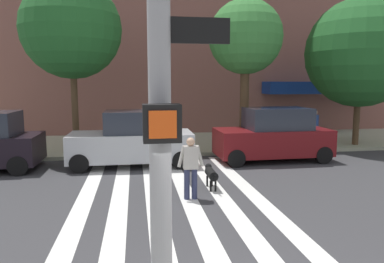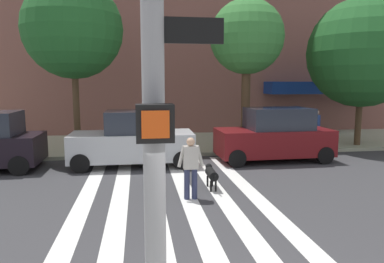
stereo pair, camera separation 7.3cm
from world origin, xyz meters
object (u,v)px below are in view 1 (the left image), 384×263
Objects in this scene: traffic_light_pole at (160,19)px; street_tree_middle at (245,38)px; dog_on_leash at (211,173)px; pedestrian_dog_walker at (191,165)px; parked_car_behind_first at (133,140)px; pedestrian_bystander at (314,125)px; parked_car_third_in_line at (273,136)px; street_tree_nearest at (71,29)px; street_tree_further at (361,53)px.

street_tree_middle is (4.55, 12.51, 1.43)m from traffic_light_pole.
street_tree_middle is 7.51m from dog_on_leash.
pedestrian_dog_walker is (-3.35, -6.25, -4.02)m from street_tree_middle.
parked_car_behind_first is 8.63m from pedestrian_bystander.
parked_car_third_in_line is 3.68m from pedestrian_bystander.
parked_car_behind_first is 4.03m from dog_on_leash.
street_tree_nearest is at bearing 178.37° from street_tree_middle.
parked_car_third_in_line is (5.43, 0.00, 0.03)m from parked_car_behind_first.
dog_on_leash is at bearing 49.63° from pedestrian_dog_walker.
traffic_light_pole is 16.06m from street_tree_further.
dog_on_leash is at bearing -133.99° from parked_car_third_in_line.
traffic_light_pole is 6.88m from pedestrian_dog_walker.
street_tree_middle reaches higher than traffic_light_pole.
street_tree_nearest is at bearing 179.82° from pedestrian_bystander.
street_tree_further is 4.10× the size of pedestrian_bystander.
parked_car_behind_first reaches higher than pedestrian_bystander.
traffic_light_pole is 10.73m from parked_car_behind_first.
street_tree_nearest reaches higher than traffic_light_pole.
pedestrian_bystander reaches higher than pedestrian_dog_walker.
street_tree_further is at bearing 51.37° from traffic_light_pole.
pedestrian_bystander is (8.00, 12.68, -2.44)m from traffic_light_pole.
street_tree_nearest is 4.30× the size of pedestrian_bystander.
street_tree_further is 5.91× the size of dog_on_leash.
pedestrian_dog_walker is at bearing 79.20° from traffic_light_pole.
pedestrian_bystander is at bearing 43.34° from pedestrian_dog_walker.
street_tree_further is at bearing -0.83° from street_tree_nearest.
street_tree_nearest is 11.45m from pedestrian_bystander.
street_tree_middle reaches higher than pedestrian_bystander.
parked_car_behind_first is 0.66× the size of street_tree_further.
street_tree_further reaches higher than pedestrian_bystander.
street_tree_middle is at bearing -177.14° from pedestrian_bystander.
parked_car_behind_first is 11.10m from street_tree_further.
traffic_light_pole is 15.19m from pedestrian_bystander.
pedestrian_dog_walker is (1.52, -4.16, -0.03)m from parked_car_behind_first.
parked_car_third_in_line reaches higher than parked_car_behind_first.
street_tree_further is (5.47, 0.02, -0.56)m from street_tree_middle.
parked_car_behind_first is 3.92× the size of dog_on_leash.
traffic_light_pole is at bearing -122.25° from pedestrian_bystander.
street_tree_middle reaches higher than parked_car_behind_first.
pedestrian_bystander is (6.08, 5.57, 0.63)m from dog_on_leash.
parked_car_behind_first is 5.36m from street_tree_nearest.
street_tree_middle is at bearing 104.99° from parked_car_third_in_line.
dog_on_leash is at bearing -115.96° from street_tree_middle.
street_tree_middle is 3.93× the size of pedestrian_dog_walker.
pedestrian_bystander is (6.81, 6.42, 0.15)m from pedestrian_dog_walker.
street_tree_middle is (7.23, -0.21, -0.23)m from street_tree_nearest.
street_tree_further reaches higher than traffic_light_pole.
street_tree_nearest reaches higher than parked_car_third_in_line.
traffic_light_pole is 5.10× the size of dog_on_leash.
street_tree_middle is at bearing -179.78° from street_tree_further.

